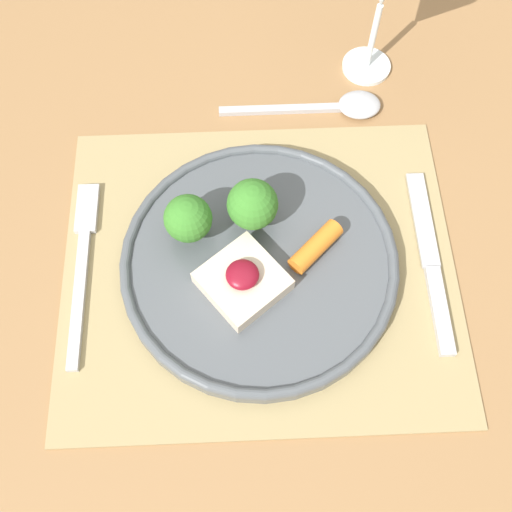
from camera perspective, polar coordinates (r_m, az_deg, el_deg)
ground_plane at (r=1.37m, az=0.16°, el=-14.11°), size 8.00×8.00×0.00m
dining_table at (r=0.74m, az=0.29°, el=-3.92°), size 1.44×0.98×0.75m
placemat at (r=0.66m, az=0.32°, el=-1.04°), size 0.43×0.37×0.00m
dinner_plate at (r=0.64m, az=-0.31°, el=0.06°), size 0.30×0.30×0.08m
fork at (r=0.68m, az=-16.17°, el=-0.12°), size 0.02×0.22×0.01m
knife at (r=0.68m, az=16.44°, el=-1.38°), size 0.02×0.22×0.01m
spoon at (r=0.78m, az=8.10°, el=13.98°), size 0.20×0.04×0.02m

